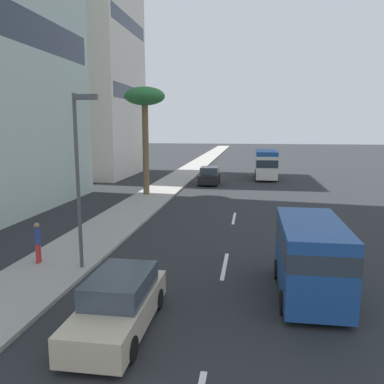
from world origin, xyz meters
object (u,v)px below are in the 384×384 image
palm_tree (145,102)px  car_fourth (209,176)px  minibus_second (266,163)px  pedestrian_near_lamp (38,241)px  street_lamp (80,163)px  car_third (119,304)px  van_lead (311,254)px

palm_tree → car_fourth: bearing=-31.1°
minibus_second → car_fourth: minibus_second is taller
pedestrian_near_lamp → street_lamp: 3.87m
pedestrian_near_lamp → street_lamp: bearing=51.2°
car_third → car_fourth: 28.95m
minibus_second → pedestrian_near_lamp: minibus_second is taller
car_fourth → street_lamp: 25.10m
van_lead → pedestrian_near_lamp: size_ratio=2.86×
van_lead → car_fourth: size_ratio=1.20×
palm_tree → street_lamp: (-17.29, -2.07, -3.31)m
pedestrian_near_lamp → palm_tree: (17.08, -0.01, 6.56)m
car_third → palm_tree: (21.51, 4.96, 6.90)m
car_fourth → pedestrian_near_lamp: bearing=-10.4°
van_lead → street_lamp: street_lamp is taller
van_lead → car_third: van_lead is taller
car_third → pedestrian_near_lamp: 6.67m
street_lamp → pedestrian_near_lamp: bearing=84.1°
van_lead → pedestrian_near_lamp: van_lead is taller
van_lead → street_lamp: 9.10m
street_lamp → minibus_second: bearing=-15.3°
minibus_second → street_lamp: street_lamp is taller
pedestrian_near_lamp → palm_tree: bearing=147.0°
van_lead → minibus_second: 30.93m
minibus_second → street_lamp: bearing=164.7°
car_fourth → minibus_second: bearing=131.6°
minibus_second → pedestrian_near_lamp: (-29.59, 10.21, -0.62)m
van_lead → palm_tree: 22.14m
car_fourth → palm_tree: palm_tree is taller
minibus_second → car_fourth: bearing=131.6°
pedestrian_near_lamp → van_lead: bearing=49.9°
car_third → pedestrian_near_lamp: bearing=-131.7°
car_fourth → palm_tree: 11.06m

